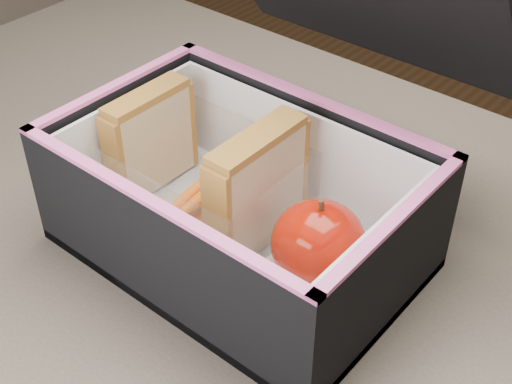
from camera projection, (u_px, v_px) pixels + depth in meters
kitchen_table at (253, 378)px, 0.63m from camera, size 1.20×0.80×0.75m
lunch_bag at (243, 191)px, 0.59m from camera, size 0.29×0.31×0.26m
plastic_tub at (202, 180)px, 0.62m from camera, size 0.17×0.12×0.07m
sandwich_left at (150, 139)px, 0.65m from camera, size 0.02×0.09×0.10m
sandwich_right at (257, 190)px, 0.58m from camera, size 0.03×0.10×0.11m
carrot_sticks at (213, 191)px, 0.64m from camera, size 0.05×0.14×0.03m
paper_napkin at (314, 278)px, 0.57m from camera, size 0.09×0.09×0.01m
red_apple at (318, 244)px, 0.55m from camera, size 0.09×0.09×0.08m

